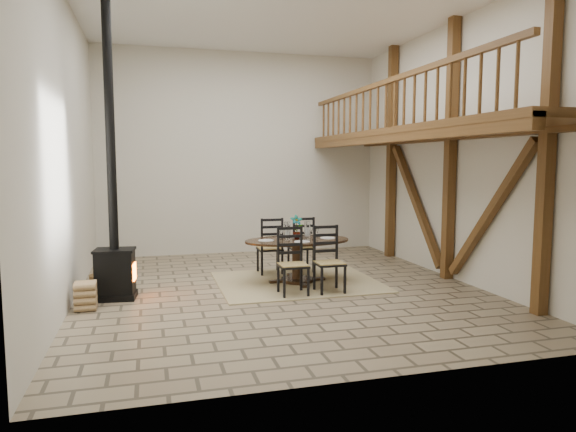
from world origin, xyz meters
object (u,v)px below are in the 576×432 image
object	(u,v)px
dining_table	(297,258)
log_basket	(105,283)
log_stack	(86,296)
wood_stove	(114,232)

from	to	relation	value
dining_table	log_basket	size ratio (longest dim) A/B	4.36
log_basket	log_stack	distance (m)	1.02
log_basket	log_stack	bearing A→B (deg)	-101.56
dining_table	wood_stove	distance (m)	3.35
wood_stove	log_basket	distance (m)	1.05
dining_table	wood_stove	world-z (taller)	wood_stove
wood_stove	log_stack	distance (m)	1.15
dining_table	log_stack	distance (m)	3.79
wood_stove	log_basket	bearing A→B (deg)	121.92
wood_stove	log_basket	xyz separation A→B (m)	(-0.21, 0.43, -0.94)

